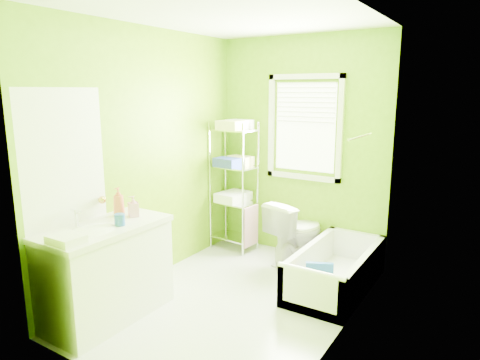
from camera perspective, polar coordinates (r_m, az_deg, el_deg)
The scene contains 9 objects.
ground at distance 4.28m, azimuth -0.70°, elevation -15.62°, with size 2.90×2.90×0.00m, color silver.
room_envelope at distance 3.82m, azimuth -0.76°, elevation 5.43°, with size 2.14×2.94×2.62m.
window at distance 5.05m, azimuth 8.62°, elevation 7.63°, with size 0.92×0.05×1.22m.
door at distance 3.92m, azimuth -21.91°, elevation -3.42°, with size 0.09×0.80×2.00m.
right_wall_decor at distance 3.39m, azimuth 13.90°, elevation 0.39°, with size 0.04×1.48×1.17m.
bathtub at distance 4.51m, azimuth 12.42°, elevation -12.39°, with size 0.64×1.37×0.44m.
toilet at distance 5.02m, azimuth 7.48°, elevation -6.87°, with size 0.42×0.73×0.75m, color white.
vanity at distance 3.97m, azimuth -17.39°, elevation -11.27°, with size 0.58×1.12×1.11m.
wire_shelf_unit at distance 5.27m, azimuth -0.68°, elevation 1.11°, with size 0.57×0.46×1.62m.
Camera 1 is at (2.06, -3.19, 1.98)m, focal length 32.00 mm.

